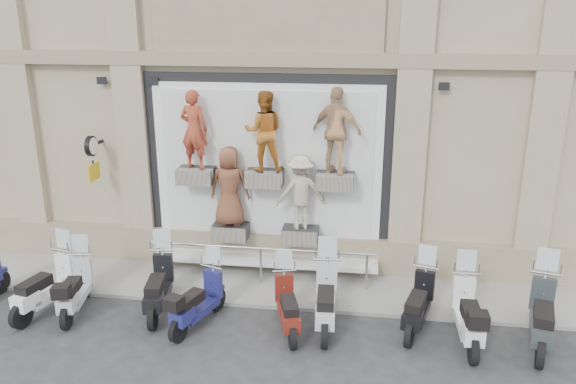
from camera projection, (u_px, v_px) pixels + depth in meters
name	position (u px, v px, depth m)	size (l,w,h in m)	color
ground	(242.00, 334.00, 10.56)	(90.00, 90.00, 0.00)	#29292B
sidewalk	(262.00, 282.00, 12.53)	(16.00, 2.20, 0.08)	#999691
building	(292.00, 5.00, 15.34)	(14.00, 8.60, 12.00)	tan
shop_vitrine	(270.00, 171.00, 12.39)	(5.60, 0.89, 4.30)	black
guard_rail	(261.00, 267.00, 12.31)	(5.06, 0.10, 0.93)	#9EA0A5
clock_sign_bracket	(92.00, 152.00, 12.56)	(0.10, 0.80, 1.02)	black
scooter_b	(44.00, 276.00, 11.18)	(0.55, 1.90, 1.54)	white
scooter_c	(74.00, 279.00, 11.16)	(0.52, 1.78, 1.44)	#AEB1BC
scooter_d	(158.00, 277.00, 11.17)	(0.55, 1.89, 1.54)	black
scooter_e	(197.00, 292.00, 10.67)	(0.51, 1.76, 1.43)	navy
scooter_f	(288.00, 297.00, 10.51)	(0.50, 1.73, 1.40)	#5E1710
scooter_g	(326.00, 289.00, 10.61)	(0.57, 1.97, 1.60)	#B2B5B9
scooter_h	(419.00, 294.00, 10.54)	(0.53, 1.83, 1.49)	black
scooter_i	(469.00, 304.00, 10.12)	(0.56, 1.91, 1.55)	white
scooter_j	(544.00, 305.00, 9.99)	(0.59, 2.02, 1.64)	#272E30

